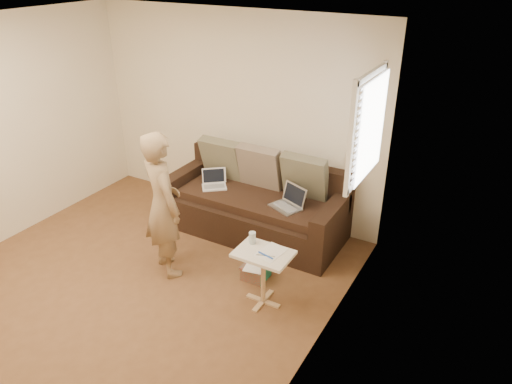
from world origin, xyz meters
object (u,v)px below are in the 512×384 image
sofa (255,202)px  person (163,205)px  striped_box (256,271)px  drinking_glass (252,238)px  laptop_white (214,188)px  side_table (263,278)px  laptop_silver (285,208)px

sofa → person: size_ratio=1.36×
sofa → striped_box: sofa is taller
drinking_glass → person: bearing=-173.7°
laptop_white → striped_box: laptop_white is taller
laptop_white → side_table: bearing=-78.6°
laptop_silver → person: 1.42m
striped_box → person: bearing=-160.2°
person → striped_box: person is taller
striped_box → side_table: bearing=-50.2°
side_table → person: bearing=-179.0°
drinking_glass → striped_box: drinking_glass is taller
side_table → drinking_glass: drinking_glass is taller
person → striped_box: 1.22m
sofa → laptop_white: (-0.54, -0.08, 0.10)m
laptop_silver → striped_box: bearing=-66.0°
drinking_glass → striped_box: size_ratio=0.44×
side_table → drinking_glass: bearing=152.3°
laptop_silver → drinking_glass: size_ratio=2.93×
sofa → laptop_white: sofa is taller
drinking_glass → laptop_white: bearing=138.9°
sofa → striped_box: size_ratio=8.15×
laptop_silver → person: size_ratio=0.22×
sofa → striped_box: bearing=-59.4°
sofa → laptop_silver: sofa is taller
laptop_silver → drinking_glass: 0.95m
drinking_glass → striped_box: bearing=111.1°
laptop_silver → drinking_glass: bearing=-61.0°
laptop_white → laptop_silver: bearing=-41.2°
sofa → striped_box: 1.02m
side_table → striped_box: size_ratio=2.21×
laptop_silver → person: (-0.91, -1.04, 0.29)m
laptop_white → striped_box: size_ratio=1.11×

